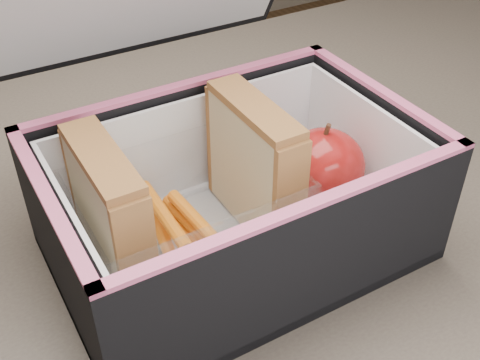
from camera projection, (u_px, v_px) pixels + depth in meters
name	position (u px, v px, depth m)	size (l,w,h in m)	color
kitchen_table	(292.00, 275.00, 0.62)	(1.20, 0.80, 0.75)	brown
lunch_bag	(232.00, 187.00, 0.49)	(0.30, 0.29, 0.28)	black
plastic_tub	(188.00, 213.00, 0.49)	(0.17, 0.12, 0.07)	white
sandwich_left	(110.00, 216.00, 0.45)	(0.03, 0.10, 0.11)	tan
sandwich_right	(254.00, 165.00, 0.50)	(0.03, 0.10, 0.12)	tan
carrot_sticks	(184.00, 227.00, 0.50)	(0.04, 0.13, 0.03)	orange
paper_napkin	(323.00, 199.00, 0.55)	(0.08, 0.08, 0.01)	white
red_apple	(323.00, 166.00, 0.53)	(0.09, 0.09, 0.08)	maroon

